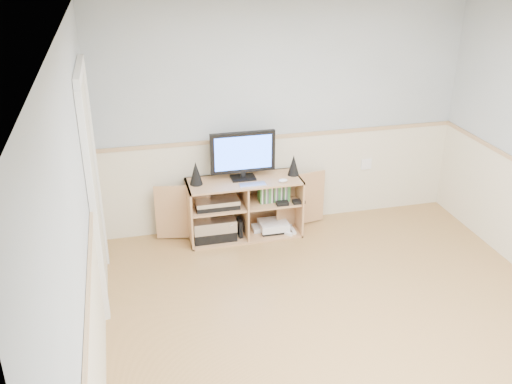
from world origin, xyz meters
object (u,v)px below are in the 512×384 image
keyboard (253,185)px  monitor (243,154)px  media_cabinet (243,205)px  game_consoles (272,226)px

keyboard → monitor: bearing=108.6°
monitor → media_cabinet: bearing=90.0°
monitor → keyboard: 0.34m
game_consoles → media_cabinet: bearing=167.9°
monitor → keyboard: bearing=-72.6°
media_cabinet → game_consoles: media_cabinet is taller
monitor → keyboard: (0.06, -0.19, -0.28)m
keyboard → game_consoles: size_ratio=0.61×
monitor → keyboard: monitor is taller
monitor → game_consoles: bearing=-11.0°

